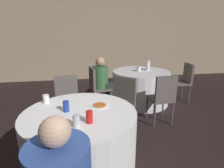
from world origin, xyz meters
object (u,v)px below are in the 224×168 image
chair_near_north (68,98)px  soda_can_red (89,117)px  table_far (140,87)px  soda_can_silver (76,121)px  bottle_far (148,65)px  soda_can_blue (66,106)px  chair_far_east (184,79)px  person_green_jacket (104,83)px  chair_far_south (163,95)px  pizza_plate_near (100,105)px  table_near (81,141)px  chair_far_west (96,84)px  chair_near_northeast (122,99)px

chair_near_north → soda_can_red: size_ratio=7.48×
table_far → soda_can_silver: size_ratio=10.66×
soda_can_red → bottle_far: 2.72m
chair_near_north → table_far: bearing=-161.8°
soda_can_blue → bottle_far: size_ratio=0.55×
chair_far_east → person_green_jacket: size_ratio=0.81×
table_far → chair_near_north: size_ratio=1.42×
chair_far_south → pizza_plate_near: 1.43m
pizza_plate_near → bottle_far: bottle_far is taller
table_near → person_green_jacket: (0.50, 1.78, 0.19)m
chair_far_west → bottle_far: (1.24, 0.27, 0.32)m
chair_near_north → chair_far_south: 1.64m
chair_near_northeast → chair_near_north: 0.92m
chair_far_west → soda_can_silver: bearing=-20.3°
table_near → chair_far_east: size_ratio=1.39×
table_far → soda_can_silver: 2.70m
chair_near_north → bottle_far: (1.78, 1.00, 0.32)m
person_green_jacket → soda_can_silver: bearing=-24.6°
chair_far_east → person_green_jacket: person_green_jacket is taller
chair_far_south → bottle_far: (0.15, 1.14, 0.32)m
chair_far_south → soda_can_red: (-1.33, -1.14, 0.27)m
chair_far_east → soda_can_red: (-2.35, -2.13, 0.27)m
chair_far_south → soda_can_blue: (-1.57, -0.84, 0.27)m
chair_far_east → pizza_plate_near: 2.82m
table_far → chair_near_north: bearing=-150.2°
chair_far_west → person_green_jacket: size_ratio=0.81×
table_far → chair_far_east: bearing=-4.1°
soda_can_red → soda_can_silver: 0.14m
chair_far_east → pizza_plate_near: chair_far_east is taller
chair_near_northeast → chair_far_east: 2.06m
table_far → soda_can_blue: size_ratio=10.66×
person_green_jacket → bottle_far: (1.07, 0.24, 0.30)m
chair_near_north → person_green_jacket: (0.72, 0.75, 0.02)m
soda_can_blue → soda_can_red: bearing=-51.3°
soda_can_red → chair_far_south: bearing=40.7°
soda_can_silver → chair_near_north: bearing=97.8°
chair_near_northeast → person_green_jacket: size_ratio=0.81×
person_green_jacket → chair_near_north: bearing=-53.9°
table_far → person_green_jacket: 0.91m
table_near → pizza_plate_near: 0.47m
chair_near_northeast → bottle_far: bearing=-85.7°
table_near → soda_can_silver: size_ratio=10.39×
chair_far_west → bottle_far: 1.31m
table_far → chair_far_south: size_ratio=1.42×
table_near → chair_near_north: size_ratio=1.39×
table_far → chair_far_west: (-1.05, -0.19, 0.17)m
table_near → pizza_plate_near: bearing=27.2°
table_far → chair_far_south: (0.04, -1.06, 0.17)m
table_near → chair_far_west: size_ratio=1.39×
table_far → table_near: bearing=-125.5°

